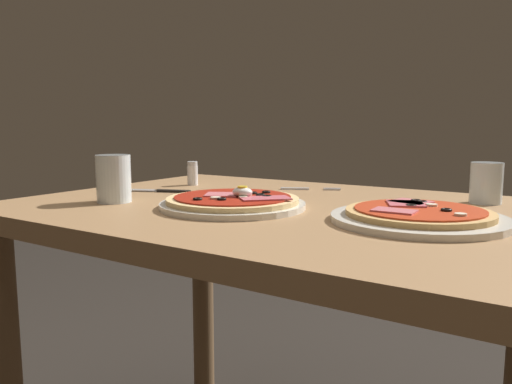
{
  "coord_description": "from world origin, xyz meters",
  "views": [
    {
      "loc": [
        0.53,
        -0.93,
        0.91
      ],
      "look_at": [
        -0.04,
        -0.05,
        0.77
      ],
      "focal_mm": 35.22,
      "sensor_mm": 36.0,
      "label": 1
    }
  ],
  "objects_px": {
    "dining_table": "(283,259)",
    "pizza_foreground": "(233,202)",
    "fork": "(306,189)",
    "pizza_across_left": "(419,216)",
    "water_glass_near": "(486,186)",
    "salt_shaker": "(193,173)",
    "water_glass_far": "(114,182)",
    "knife": "(159,191)"
  },
  "relations": [
    {
      "from": "pizza_foreground",
      "to": "fork",
      "type": "bearing_deg",
      "value": 91.25
    },
    {
      "from": "water_glass_near",
      "to": "dining_table",
      "type": "bearing_deg",
      "value": -144.4
    },
    {
      "from": "pizza_foreground",
      "to": "knife",
      "type": "bearing_deg",
      "value": 162.27
    },
    {
      "from": "dining_table",
      "to": "pizza_foreground",
      "type": "height_order",
      "value": "pizza_foreground"
    },
    {
      "from": "pizza_foreground",
      "to": "fork",
      "type": "xyz_separation_m",
      "value": [
        -0.01,
        0.34,
        -0.01
      ]
    },
    {
      "from": "water_glass_near",
      "to": "fork",
      "type": "relative_size",
      "value": 0.61
    },
    {
      "from": "pizza_across_left",
      "to": "salt_shaker",
      "type": "distance_m",
      "value": 0.72
    },
    {
      "from": "dining_table",
      "to": "knife",
      "type": "height_order",
      "value": "knife"
    },
    {
      "from": "fork",
      "to": "salt_shaker",
      "type": "distance_m",
      "value": 0.33
    },
    {
      "from": "dining_table",
      "to": "salt_shaker",
      "type": "bearing_deg",
      "value": 157.52
    },
    {
      "from": "dining_table",
      "to": "knife",
      "type": "distance_m",
      "value": 0.39
    },
    {
      "from": "pizza_foreground",
      "to": "pizza_across_left",
      "type": "bearing_deg",
      "value": 8.56
    },
    {
      "from": "water_glass_far",
      "to": "salt_shaker",
      "type": "bearing_deg",
      "value": 99.41
    },
    {
      "from": "pizza_foreground",
      "to": "water_glass_near",
      "type": "distance_m",
      "value": 0.55
    },
    {
      "from": "dining_table",
      "to": "salt_shaker",
      "type": "distance_m",
      "value": 0.45
    },
    {
      "from": "pizza_across_left",
      "to": "salt_shaker",
      "type": "height_order",
      "value": "salt_shaker"
    },
    {
      "from": "water_glass_near",
      "to": "fork",
      "type": "bearing_deg",
      "value": -178.45
    },
    {
      "from": "water_glass_far",
      "to": "salt_shaker",
      "type": "relative_size",
      "value": 1.57
    },
    {
      "from": "pizza_foreground",
      "to": "fork",
      "type": "relative_size",
      "value": 2.06
    },
    {
      "from": "fork",
      "to": "dining_table",
      "type": "bearing_deg",
      "value": -73.15
    },
    {
      "from": "salt_shaker",
      "to": "water_glass_near",
      "type": "bearing_deg",
      "value": 7.32
    },
    {
      "from": "dining_table",
      "to": "water_glass_near",
      "type": "xyz_separation_m",
      "value": [
        0.36,
        0.26,
        0.16
      ]
    },
    {
      "from": "fork",
      "to": "water_glass_near",
      "type": "bearing_deg",
      "value": 1.55
    },
    {
      "from": "pizza_foreground",
      "to": "pizza_across_left",
      "type": "xyz_separation_m",
      "value": [
        0.36,
        0.05,
        -0.0
      ]
    },
    {
      "from": "pizza_foreground",
      "to": "fork",
      "type": "distance_m",
      "value": 0.34
    },
    {
      "from": "pizza_across_left",
      "to": "salt_shaker",
      "type": "bearing_deg",
      "value": 163.77
    },
    {
      "from": "water_glass_far",
      "to": "pizza_foreground",
      "type": "bearing_deg",
      "value": 16.53
    },
    {
      "from": "knife",
      "to": "salt_shaker",
      "type": "height_order",
      "value": "salt_shaker"
    },
    {
      "from": "pizza_across_left",
      "to": "water_glass_far",
      "type": "bearing_deg",
      "value": -168.0
    },
    {
      "from": "knife",
      "to": "salt_shaker",
      "type": "distance_m",
      "value": 0.16
    },
    {
      "from": "fork",
      "to": "knife",
      "type": "bearing_deg",
      "value": -140.77
    },
    {
      "from": "pizza_across_left",
      "to": "water_glass_far",
      "type": "relative_size",
      "value": 2.94
    },
    {
      "from": "water_glass_near",
      "to": "salt_shaker",
      "type": "relative_size",
      "value": 1.34
    },
    {
      "from": "knife",
      "to": "salt_shaker",
      "type": "relative_size",
      "value": 2.82
    },
    {
      "from": "pizza_across_left",
      "to": "knife",
      "type": "bearing_deg",
      "value": 176.36
    },
    {
      "from": "dining_table",
      "to": "water_glass_far",
      "type": "relative_size",
      "value": 10.88
    },
    {
      "from": "pizza_foreground",
      "to": "fork",
      "type": "height_order",
      "value": "pizza_foreground"
    },
    {
      "from": "water_glass_far",
      "to": "knife",
      "type": "relative_size",
      "value": 0.56
    },
    {
      "from": "water_glass_near",
      "to": "water_glass_far",
      "type": "relative_size",
      "value": 0.85
    },
    {
      "from": "pizza_across_left",
      "to": "fork",
      "type": "height_order",
      "value": "pizza_across_left"
    },
    {
      "from": "pizza_foreground",
      "to": "water_glass_near",
      "type": "xyz_separation_m",
      "value": [
        0.43,
        0.35,
        0.03
      ]
    },
    {
      "from": "water_glass_near",
      "to": "salt_shaker",
      "type": "height_order",
      "value": "water_glass_near"
    }
  ]
}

